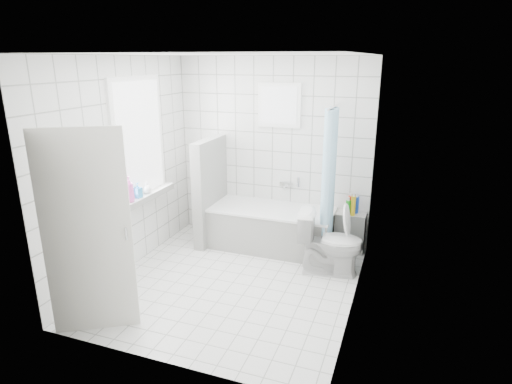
% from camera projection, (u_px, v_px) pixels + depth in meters
% --- Properties ---
extents(ground, '(3.00, 3.00, 0.00)m').
position_uv_depth(ground, '(233.00, 283.00, 5.11)').
color(ground, white).
rests_on(ground, ground).
extents(ceiling, '(3.00, 3.00, 0.00)m').
position_uv_depth(ceiling, '(229.00, 54.00, 4.33)').
color(ceiling, white).
rests_on(ceiling, ground).
extents(wall_back, '(2.80, 0.02, 2.60)m').
position_uv_depth(wall_back, '(272.00, 151.00, 6.06)').
color(wall_back, white).
rests_on(wall_back, ground).
extents(wall_front, '(2.80, 0.02, 2.60)m').
position_uv_depth(wall_front, '(156.00, 226.00, 3.37)').
color(wall_front, white).
rests_on(wall_front, ground).
extents(wall_left, '(0.02, 3.00, 2.60)m').
position_uv_depth(wall_left, '(125.00, 167.00, 5.17)').
color(wall_left, white).
rests_on(wall_left, ground).
extents(wall_right, '(0.02, 3.00, 2.60)m').
position_uv_depth(wall_right, '(360.00, 191.00, 4.26)').
color(wall_right, white).
rests_on(wall_right, ground).
extents(window_left, '(0.01, 0.90, 1.40)m').
position_uv_depth(window_left, '(140.00, 139.00, 5.34)').
color(window_left, white).
rests_on(window_left, wall_left).
extents(window_back, '(0.50, 0.01, 0.50)m').
position_uv_depth(window_back, '(279.00, 105.00, 5.80)').
color(window_back, white).
rests_on(window_back, wall_back).
extents(window_sill, '(0.18, 1.02, 0.08)m').
position_uv_depth(window_sill, '(148.00, 195.00, 5.54)').
color(window_sill, white).
rests_on(window_sill, wall_left).
extents(door, '(0.71, 0.45, 2.00)m').
position_uv_depth(door, '(87.00, 235.00, 3.96)').
color(door, silver).
rests_on(door, ground).
extents(bathtub, '(1.69, 0.77, 0.58)m').
position_uv_depth(bathtub, '(272.00, 228.00, 5.99)').
color(bathtub, white).
rests_on(bathtub, ground).
extents(partition_wall, '(0.15, 0.85, 1.50)m').
position_uv_depth(partition_wall, '(210.00, 191.00, 6.10)').
color(partition_wall, white).
rests_on(partition_wall, ground).
extents(tiled_ledge, '(0.40, 0.24, 0.55)m').
position_uv_depth(tiled_ledge, '(350.00, 232.00, 5.88)').
color(tiled_ledge, white).
rests_on(tiled_ledge, ground).
extents(toilet, '(0.84, 0.56, 0.80)m').
position_uv_depth(toilet, '(330.00, 243.00, 5.23)').
color(toilet, white).
rests_on(toilet, ground).
extents(curtain_rod, '(0.02, 0.80, 0.02)m').
position_uv_depth(curtain_rod, '(334.00, 106.00, 5.20)').
color(curtain_rod, silver).
rests_on(curtain_rod, wall_back).
extents(shower_curtain, '(0.14, 0.48, 1.78)m').
position_uv_depth(shower_curtain, '(329.00, 180.00, 5.35)').
color(shower_curtain, '#4CAEE0').
rests_on(shower_curtain, curtain_rod).
extents(tub_faucet, '(0.18, 0.06, 0.06)m').
position_uv_depth(tub_faucet, '(286.00, 184.00, 6.09)').
color(tub_faucet, silver).
rests_on(tub_faucet, wall_back).
extents(sill_bottles, '(0.15, 0.51, 0.32)m').
position_uv_depth(sill_bottles, '(135.00, 189.00, 5.25)').
color(sill_bottles, white).
rests_on(sill_bottles, window_sill).
extents(ledge_bottles, '(0.16, 0.18, 0.27)m').
position_uv_depth(ledge_bottles, '(352.00, 206.00, 5.74)').
color(ledge_bottles, red).
rests_on(ledge_bottles, tiled_ledge).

